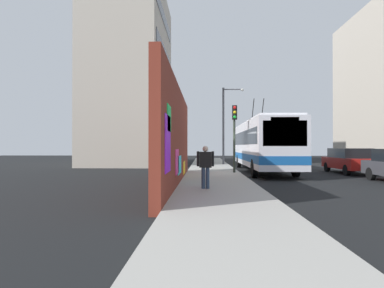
% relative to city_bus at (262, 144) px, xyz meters
% --- Properties ---
extents(ground_plane, '(80.00, 80.00, 0.00)m').
position_rel_city_bus_xyz_m(ground_plane, '(-3.21, 1.80, -1.87)').
color(ground_plane, black).
extents(sidewalk_slab, '(48.00, 3.20, 0.15)m').
position_rel_city_bus_xyz_m(sidewalk_slab, '(-3.21, 3.40, -1.79)').
color(sidewalk_slab, '#9E9B93').
rests_on(sidewalk_slab, ground_plane).
extents(graffiti_wall, '(12.67, 0.32, 4.22)m').
position_rel_city_bus_xyz_m(graffiti_wall, '(-7.89, 5.15, 0.23)').
color(graffiti_wall, maroon).
rests_on(graffiti_wall, ground_plane).
extents(building_far_left, '(12.69, 6.47, 16.79)m').
position_rel_city_bus_xyz_m(building_far_left, '(8.96, 11.00, 6.52)').
color(building_far_left, '#B2A899').
rests_on(building_far_left, ground_plane).
extents(city_bus, '(12.26, 2.57, 5.15)m').
position_rel_city_bus_xyz_m(city_bus, '(0.00, 0.00, 0.00)').
color(city_bus, silver).
rests_on(city_bus, ground_plane).
extents(parked_car_red, '(4.45, 1.93, 1.58)m').
position_rel_city_bus_xyz_m(parked_car_red, '(-1.49, -5.20, -1.03)').
color(parked_car_red, '#B21E19').
rests_on(parked_car_red, ground_plane).
extents(pedestrian_near_wall, '(0.22, 0.64, 1.56)m').
position_rel_city_bus_xyz_m(pedestrian_near_wall, '(-10.10, 3.91, -0.81)').
color(pedestrian_near_wall, '#2D3F59').
rests_on(pedestrian_near_wall, sidewalk_slab).
extents(traffic_light, '(0.49, 0.28, 3.99)m').
position_rel_city_bus_xyz_m(traffic_light, '(-2.91, 2.15, 0.98)').
color(traffic_light, '#2D382D').
rests_on(traffic_light, sidewalk_slab).
extents(street_lamp, '(0.44, 1.87, 6.66)m').
position_rel_city_bus_xyz_m(street_lamp, '(5.94, 2.04, 2.12)').
color(street_lamp, '#4C4C51').
rests_on(street_lamp, sidewalk_slab).
extents(curbside_puddle, '(1.12, 1.12, 0.00)m').
position_rel_city_bus_xyz_m(curbside_puddle, '(-4.37, 1.20, -1.87)').
color(curbside_puddle, black).
rests_on(curbside_puddle, ground_plane).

